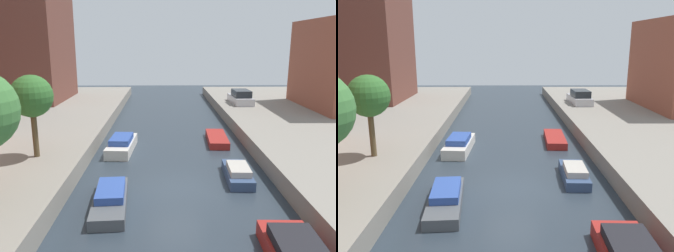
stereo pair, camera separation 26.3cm
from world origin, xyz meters
TOP-DOWN VIEW (x-y plane):
  - ground_plane at (0.00, 0.00)m, footprint 84.00×84.00m
  - street_tree_3 at (-7.44, 2.04)m, footprint 2.21×2.21m
  - parked_car at (7.30, 18.58)m, footprint 1.87×4.53m
  - moored_boat_left_2 at (-2.94, -1.86)m, footprint 1.69×4.30m
  - moored_boat_left_3 at (-3.34, 6.02)m, footprint 1.75×4.33m
  - moored_boat_right_2 at (3.64, -5.92)m, footprint 1.80×3.41m
  - moored_boat_right_3 at (3.29, 1.09)m, footprint 1.37×3.48m
  - moored_boat_right_4 at (3.28, 8.00)m, footprint 1.54×4.08m

SIDE VIEW (x-z plane):
  - ground_plane at x=0.00m, z-range 0.00..0.00m
  - moored_boat_right_4 at x=3.28m, z-range 0.00..0.49m
  - moored_boat_right_3 at x=3.29m, z-range -0.06..0.74m
  - moored_boat_left_2 at x=-2.94m, z-range -0.07..0.75m
  - moored_boat_right_2 at x=3.64m, z-range -0.08..0.87m
  - moored_boat_left_3 at x=-3.34m, z-range -0.08..0.95m
  - parked_car at x=7.30m, z-range 0.88..2.27m
  - street_tree_3 at x=-7.44m, z-range 2.05..6.45m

